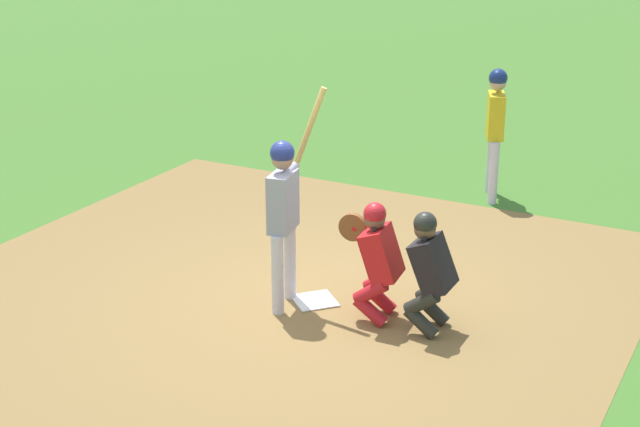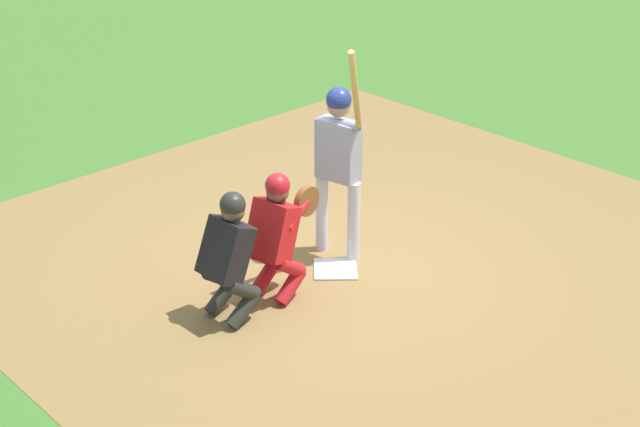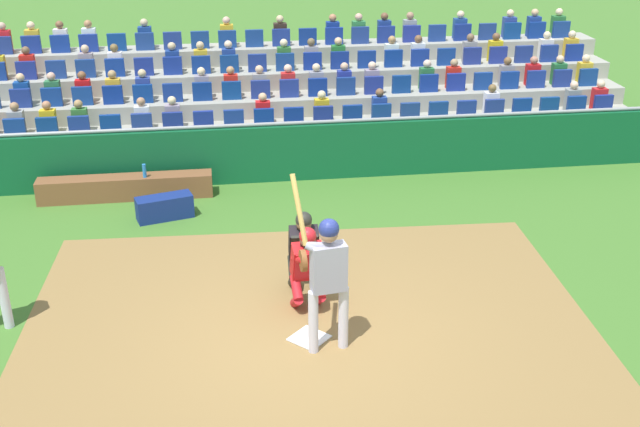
% 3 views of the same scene
% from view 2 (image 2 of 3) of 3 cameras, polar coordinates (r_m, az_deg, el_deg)
% --- Properties ---
extents(ground_plane, '(160.00, 160.00, 0.00)m').
position_cam_2_polar(ground_plane, '(9.58, 0.96, -3.50)').
color(ground_plane, '#407129').
extents(infield_dirt_patch, '(8.10, 7.98, 0.01)m').
position_cam_2_polar(infield_dirt_patch, '(9.91, 2.93, -2.44)').
color(infield_dirt_patch, olive).
rests_on(infield_dirt_patch, ground_plane).
extents(home_plate_marker, '(0.62, 0.62, 0.02)m').
position_cam_2_polar(home_plate_marker, '(9.57, 0.96, -3.42)').
color(home_plate_marker, white).
rests_on(home_plate_marker, infield_dirt_patch).
extents(batter_at_plate, '(0.72, 0.46, 2.37)m').
position_cam_2_polar(batter_at_plate, '(9.36, 1.17, 3.72)').
color(batter_at_plate, silver).
rests_on(batter_at_plate, ground_plane).
extents(catcher_crouching, '(0.49, 0.74, 1.31)m').
position_cam_2_polar(catcher_crouching, '(8.81, -2.63, -0.98)').
color(catcher_crouching, red).
rests_on(catcher_crouching, ground_plane).
extents(home_plate_umpire, '(0.47, 0.47, 1.29)m').
position_cam_2_polar(home_plate_umpire, '(8.50, -5.58, -2.35)').
color(home_plate_umpire, '#272722').
rests_on(home_plate_umpire, ground_plane).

